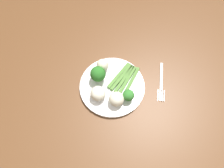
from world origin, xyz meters
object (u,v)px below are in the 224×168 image
dining_table (129,94)px  cauliflower_back_right (116,99)px  plate (112,85)px  broccoli_front_left (98,74)px  asparagus_bundle (124,79)px  cauliflower_back (98,94)px  broccoli_left (128,95)px  chair (123,1)px  fork (161,82)px  cauliflower_edge (103,65)px

dining_table → cauliflower_back_right: 0.16m
plate → broccoli_front_left: bearing=-31.1°
dining_table → asparagus_bundle: 0.11m
broccoli_front_left → cauliflower_back: (0.01, 0.07, -0.01)m
plate → broccoli_left: broccoli_left is taller
asparagus_bundle → cauliflower_back: size_ratio=2.55×
chair → broccoli_front_left: chair is taller
broccoli_front_left → cauliflower_back: broccoli_front_left is taller
chair → plate: (0.15, 0.68, 0.23)m
chair → fork: 0.72m
dining_table → chair: 0.70m
chair → broccoli_front_left: size_ratio=12.38×
dining_table → cauliflower_back: 0.18m
dining_table → cauliflower_edge: 0.18m
chair → broccoli_left: chair is taller
dining_table → broccoli_front_left: 0.19m
plate → fork: bearing=178.8°
cauliflower_back_right → cauliflower_back: 0.07m
plate → cauliflower_edge: cauliflower_edge is taller
plate → cauliflower_back_right: cauliflower_back_right is taller
plate → broccoli_front_left: broccoli_front_left is taller
asparagus_bundle → dining_table: bearing=89.5°
broccoli_left → fork: size_ratio=0.31×
fork → plate: bearing=-77.8°
dining_table → plate: 0.12m
plate → fork: plate is taller
plate → cauliflower_back_right: bearing=96.6°
cauliflower_back → cauliflower_edge: cauliflower_back is taller
broccoli_front_left → broccoli_left: bearing=137.6°
fork → broccoli_left: bearing=-54.2°
chair → broccoli_left: size_ratio=16.82×
broccoli_left → cauliflower_edge: bearing=-60.1°
plate → asparagus_bundle: 0.05m
broccoli_left → fork: broccoli_left is taller
broccoli_front_left → cauliflower_edge: 0.05m
broccoli_front_left → fork: 0.25m
broccoli_left → fork: (-0.14, -0.06, -0.04)m
cauliflower_back_right → cauliflower_back: cauliflower_back is taller
cauliflower_edge → fork: bearing=160.0°
cauliflower_back_right → cauliflower_back: size_ratio=0.98×
asparagus_bundle → cauliflower_edge: cauliflower_edge is taller
chair → cauliflower_edge: (0.17, 0.60, 0.26)m
cauliflower_back_right → fork: cauliflower_back_right is taller
asparagus_bundle → chair: bearing=-149.1°
chair → fork: size_ratio=5.28×
asparagus_bundle → broccoli_front_left: bearing=-58.3°
broccoli_left → cauliflower_back_right: bearing=10.3°
dining_table → fork: fork is taller
broccoli_left → cauliflower_back: size_ratio=0.94×
plate → cauliflower_edge: size_ratio=5.30×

